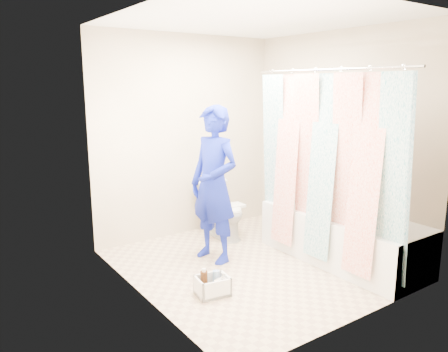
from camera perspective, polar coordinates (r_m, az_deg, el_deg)
floor at (r=4.58m, az=3.73°, el=-11.53°), size 2.60×2.60×0.00m
ceiling at (r=4.24m, az=4.19°, el=19.76°), size 2.40×2.60×0.02m
wall_back at (r=5.31m, az=-4.90°, el=5.17°), size 2.40×0.02×2.40m
wall_front at (r=3.35m, az=18.01°, el=0.71°), size 2.40×0.02×2.40m
wall_left at (r=3.63m, az=-11.01°, el=1.89°), size 0.02×2.60×2.40m
wall_right at (r=5.08m, az=14.59°, el=4.52°), size 0.02×2.60×2.40m
bathtub at (r=4.76m, az=15.14°, el=-7.53°), size 0.70×1.75×0.50m
curtain_rod at (r=4.25m, az=13.43°, el=13.37°), size 0.02×1.90×0.02m
shower_curtain at (r=4.33m, az=12.85°, el=0.97°), size 0.06×1.75×1.80m
toilet at (r=5.28m, az=-0.17°, el=-4.39°), size 0.40×0.67×0.68m
tank_lid at (r=5.18m, az=0.48°, el=-4.05°), size 0.42×0.19×0.03m
tank_internals at (r=5.32m, az=-1.59°, el=-0.60°), size 0.17×0.05×0.22m
plumber at (r=4.48m, az=-1.32°, el=-1.12°), size 0.51×0.66×1.62m
cleaning_caddy at (r=3.95m, az=-1.39°, el=-14.18°), size 0.31×0.27×0.21m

